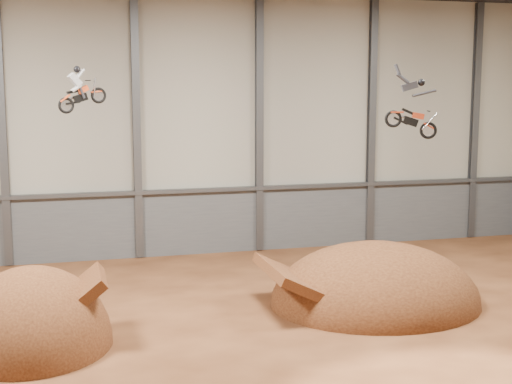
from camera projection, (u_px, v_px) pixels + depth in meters
floor at (279, 349)px, 25.06m from camera, size 40.00×40.00×0.00m
back_wall at (199, 126)px, 38.35m from camera, size 40.00×0.10×14.00m
lower_band_back at (200, 222)px, 39.03m from camera, size 39.80×0.18×3.50m
steel_rail at (200, 190)px, 38.62m from camera, size 39.80×0.35×0.20m
steel_column_1 at (2, 129)px, 35.58m from camera, size 0.40×0.36×13.90m
steel_column_2 at (137, 127)px, 37.30m from camera, size 0.40×0.36×13.90m
steel_column_3 at (259, 126)px, 39.02m from camera, size 0.40×0.36×13.90m
steel_column_4 at (371, 124)px, 40.74m from camera, size 0.40×0.36×13.90m
steel_column_5 at (474, 122)px, 42.46m from camera, size 0.40×0.36×13.90m
takeoff_ramp at (33, 345)px, 25.38m from camera, size 5.65×6.52×5.65m
landing_ramp at (375, 303)px, 30.27m from camera, size 9.01×7.97×5.20m
fmx_rider_a at (84, 85)px, 27.56m from camera, size 2.48×1.37×2.23m
fmx_rider_b at (409, 102)px, 26.73m from camera, size 3.32×1.83×3.01m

